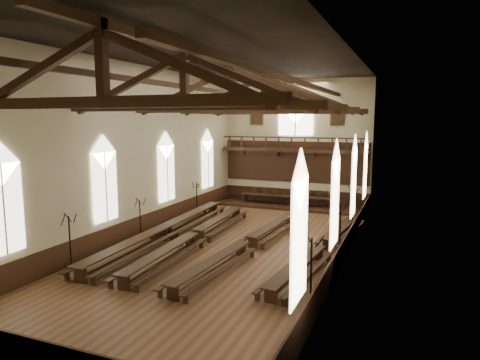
# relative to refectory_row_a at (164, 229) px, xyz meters

# --- Properties ---
(ground) EXTENTS (26.00, 26.00, 0.00)m
(ground) POSITION_rel_refectory_row_a_xyz_m (4.26, 0.07, -0.59)
(ground) COLOR brown
(ground) RESTS_ON ground
(room_walls) EXTENTS (26.00, 26.00, 26.00)m
(room_walls) POSITION_rel_refectory_row_a_xyz_m (4.26, 0.07, 5.87)
(room_walls) COLOR beige
(room_walls) RESTS_ON ground
(wainscot_band) EXTENTS (12.00, 26.00, 1.20)m
(wainscot_band) POSITION_rel_refectory_row_a_xyz_m (4.26, 0.07, 0.01)
(wainscot_band) COLOR #381F11
(wainscot_band) RESTS_ON ground
(side_windows) EXTENTS (11.85, 19.80, 4.50)m
(side_windows) POSITION_rel_refectory_row_a_xyz_m (4.26, 0.07, 3.15)
(side_windows) COLOR white
(side_windows) RESTS_ON room_walls
(end_window) EXTENTS (2.80, 0.12, 3.80)m
(end_window) POSITION_rel_refectory_row_a_xyz_m (4.26, 12.97, 6.63)
(end_window) COLOR white
(end_window) RESTS_ON room_walls
(minstrels_gallery) EXTENTS (11.80, 1.24, 3.70)m
(minstrels_gallery) POSITION_rel_refectory_row_a_xyz_m (4.26, 12.73, 3.31)
(minstrels_gallery) COLOR #361E11
(minstrels_gallery) RESTS_ON room_walls
(portraits) EXTENTS (7.75, 0.09, 1.45)m
(portraits) POSITION_rel_refectory_row_a_xyz_m (4.26, 12.97, 6.51)
(portraits) COLOR brown
(portraits) RESTS_ON room_walls
(roof_trusses) EXTENTS (11.70, 25.70, 2.80)m
(roof_trusses) POSITION_rel_refectory_row_a_xyz_m (4.26, 0.07, 7.62)
(roof_trusses) COLOR #361E11
(roof_trusses) RESTS_ON room_walls
(refectory_row_a) EXTENTS (1.97, 15.03, 0.81)m
(refectory_row_a) POSITION_rel_refectory_row_a_xyz_m (0.00, 0.00, 0.00)
(refectory_row_a) COLOR #361E11
(refectory_row_a) RESTS_ON ground
(refectory_row_b) EXTENTS (1.89, 14.39, 0.74)m
(refectory_row_b) POSITION_rel_refectory_row_a_xyz_m (2.10, -0.24, -0.05)
(refectory_row_b) COLOR #361E11
(refectory_row_b) RESTS_ON ground
(refectory_row_c) EXTENTS (1.89, 14.08, 0.71)m
(refectory_row_c) POSITION_rel_refectory_row_a_xyz_m (5.33, -0.48, -0.08)
(refectory_row_c) COLOR #361E11
(refectory_row_c) RESTS_ON ground
(refectory_row_d) EXTENTS (2.00, 13.79, 0.67)m
(refectory_row_d) POSITION_rel_refectory_row_a_xyz_m (9.10, 0.53, -0.10)
(refectory_row_d) COLOR #361E11
(refectory_row_d) RESTS_ON ground
(dais) EXTENTS (11.40, 2.84, 0.19)m
(dais) POSITION_rel_refectory_row_a_xyz_m (4.16, 11.47, -0.50)
(dais) COLOR #381F11
(dais) RESTS_ON ground
(high_table) EXTENTS (7.72, 1.04, 0.72)m
(high_table) POSITION_rel_refectory_row_a_xyz_m (4.16, 11.47, 0.21)
(high_table) COLOR #361E11
(high_table) RESTS_ON dais
(high_chairs) EXTENTS (6.77, 0.48, 1.01)m
(high_chairs) POSITION_rel_refectory_row_a_xyz_m (4.16, 12.23, 0.15)
(high_chairs) COLOR #361E11
(high_chairs) RESTS_ON dais
(candelabrum_left_near) EXTENTS (0.81, 0.76, 2.66)m
(candelabrum_left_near) POSITION_rel_refectory_row_a_xyz_m (-1.29, -5.94, 0.22)
(candelabrum_left_near) COLOR black
(candelabrum_left_near) RESTS_ON ground
(candelabrum_left_mid) EXTENTS (0.72, 0.70, 2.41)m
(candelabrum_left_mid) POSITION_rel_refectory_row_a_xyz_m (-1.29, -0.48, 0.14)
(candelabrum_left_mid) COLOR black
(candelabrum_left_mid) RESTS_ON ground
(candelabrum_left_far) EXTENTS (0.72, 0.71, 2.41)m
(candelabrum_left_far) POSITION_rel_refectory_row_a_xyz_m (-1.29, 6.49, 0.14)
(candelabrum_left_far) COLOR black
(candelabrum_left_far) RESTS_ON ground
(candelabrum_right_near) EXTENTS (0.76, 0.84, 2.75)m
(candelabrum_right_near) POSITION_rel_refectory_row_a_xyz_m (9.81, -5.60, 0.24)
(candelabrum_right_near) COLOR black
(candelabrum_right_near) RESTS_ON ground
(candelabrum_right_mid) EXTENTS (0.85, 0.81, 2.81)m
(candelabrum_right_mid) POSITION_rel_refectory_row_a_xyz_m (9.81, 1.13, 0.26)
(candelabrum_right_mid) COLOR black
(candelabrum_right_mid) RESTS_ON ground
(candelabrum_right_far) EXTENTS (0.84, 0.86, 2.88)m
(candelabrum_right_far) POSITION_rel_refectory_row_a_xyz_m (9.81, 6.10, 0.28)
(candelabrum_right_far) COLOR black
(candelabrum_right_far) RESTS_ON ground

